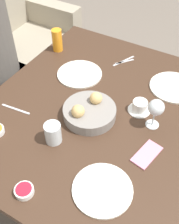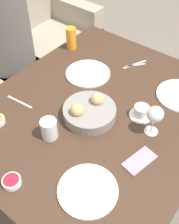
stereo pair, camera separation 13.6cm
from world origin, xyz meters
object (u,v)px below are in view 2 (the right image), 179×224
Objects in this scene: bread_basket at (89,111)px; juice_glass at (71,38)px; wine_glass at (155,115)px; water_tumbler at (49,129)px; fork_silver at (135,64)px; couch at (0,69)px; plate_far_center at (88,73)px; seated_person at (9,53)px; spoon_coffee at (135,65)px; plate_near_left at (88,190)px; cell_phone at (140,161)px; coffee_cup at (141,112)px; jam_bowl_berry at (12,181)px; knife_silver at (20,102)px.

juice_glass reaches higher than bread_basket.
bread_basket is at bearing 109.15° from wine_glass.
water_tumbler is 0.64× the size of fork_silver.
couch reaches higher than plate_far_center.
water_tumbler is (-0.49, -0.93, 0.24)m from seated_person.
couch is at bearing 101.74° from juice_glass.
couch reaches higher than water_tumbler.
plate_far_center reaches higher than spoon_coffee.
plate_near_left is at bearing -142.52° from bread_basket.
plate_near_left is 1.56× the size of fork_silver.
cell_phone is (0.13, -0.40, -0.05)m from water_tumbler.
coffee_cup is 0.67m from jam_bowl_berry.
plate_near_left is 0.87m from fork_silver.
fork_silver is (0.25, -0.16, -0.00)m from plate_far_center.
jam_bowl_berry is 0.49× the size of fork_silver.
spoon_coffee is at bearing -77.44° from juice_glass.
water_tumbler is at bearing -113.70° from couch.
bread_basket reaches higher than jam_bowl_berry.
couch is at bearing 102.06° from spoon_coffee.
plate_far_center is at bearing 76.60° from coffee_cup.
knife_silver is at bearing -123.56° from seated_person.
bread_basket is 0.50m from spoon_coffee.
bread_basket is 1.65× the size of wine_glass.
couch reaches higher than plate_near_left.
spoon_coffee is at bearing 33.16° from cell_phone.
jam_bowl_berry is (-0.58, 0.30, -0.10)m from wine_glass.
couch is 1.42m from jam_bowl_berry.
water_tumbler reaches higher than cell_phone.
wine_glass is (-0.18, -1.28, 0.31)m from seated_person.
seated_person reaches higher than juice_glass.
plate_far_center is at bearing 38.46° from plate_near_left.
couch is 1.25m from bread_basket.
seated_person reaches higher than jam_bowl_berry.
wine_glass is 1.37× the size of coffee_cup.
couch is 15.61× the size of coffee_cup.
couch is 1.41m from coffee_cup.
seated_person is at bearing 88.05° from plate_far_center.
plate_far_center is at bearing -120.49° from juice_glass.
plate_far_center is 0.64m from cell_phone.
plate_near_left is at bearing -109.65° from water_tumbler.
fork_silver is (0.34, 0.25, -0.03)m from coffee_cup.
bread_basket reaches higher than coffee_cup.
knife_silver is (0.18, 0.59, -0.00)m from plate_near_left.
jam_bowl_berry is at bearing 152.61° from wine_glass.
bread_basket is 0.51m from fork_silver.
plate_far_center is 2.48× the size of spoon_coffee.
fork_silver is at bearing 2.17° from jam_bowl_berry.
couch is 1.56m from plate_near_left.
couch is at bearing 66.30° from water_tumbler.
wine_glass is at bearing -139.91° from fork_silver.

